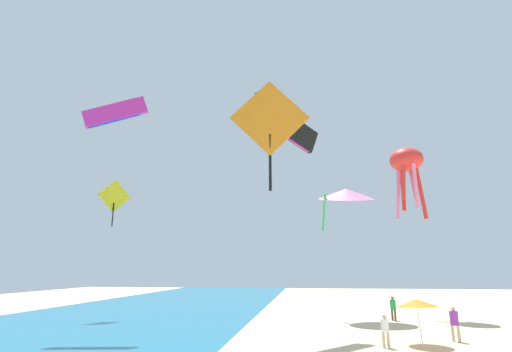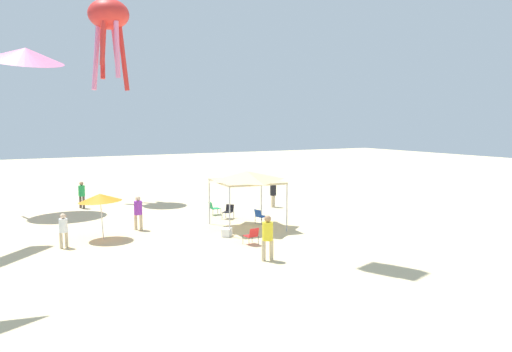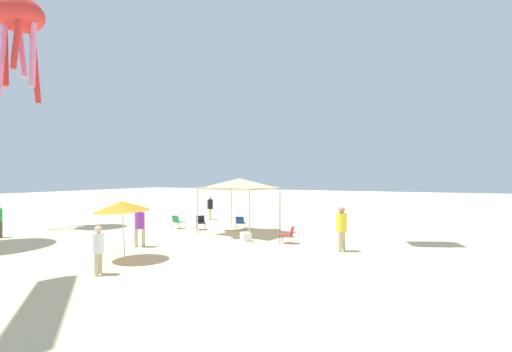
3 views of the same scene
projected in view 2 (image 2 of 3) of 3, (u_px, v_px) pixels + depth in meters
ground at (246, 229)px, 27.28m from camera, size 120.00×120.00×0.10m
canopy_tent at (247, 177)px, 27.08m from camera, size 3.79×3.58×3.07m
beach_umbrella at (100, 198)px, 24.45m from camera, size 2.08×2.08×2.31m
folding_chair_right_of_tent at (252, 235)px, 23.52m from camera, size 0.67×0.59×0.82m
folding_chair_facing_ocean at (260, 215)px, 28.37m from camera, size 0.66×0.74×0.82m
folding_chair_left_of_tent at (229, 211)px, 29.88m from camera, size 0.80×0.81×0.82m
folding_chair_near_cooler at (213, 207)px, 31.00m from camera, size 0.56×0.65×0.82m
cooler_box at (227, 232)px, 25.31m from camera, size 0.73×0.72×0.40m
person_beachcomber at (268, 234)px, 20.80m from camera, size 0.45×0.50×1.89m
person_by_tent at (138, 210)px, 26.67m from camera, size 0.43×0.43×1.82m
person_kite_handler at (82, 193)px, 33.32m from camera, size 0.43×0.42×1.78m
person_watching_sky at (63, 228)px, 22.91m from camera, size 0.38×0.39×1.58m
person_near_umbrella at (273, 192)px, 33.81m from camera, size 0.41×0.41×1.73m
kite_delta_pink at (25, 55)px, 31.20m from camera, size 5.07×5.01×3.89m
kite_octopus_red at (109, 19)px, 35.85m from camera, size 2.88×2.88×6.39m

